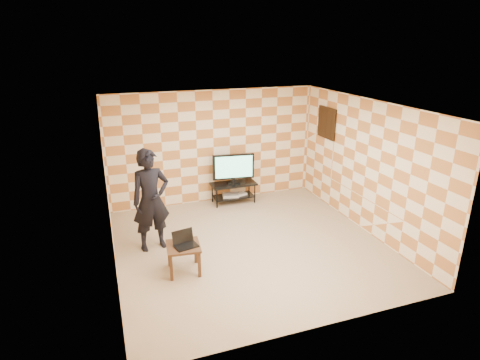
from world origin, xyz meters
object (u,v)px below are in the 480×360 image
(tv, at_px, (233,167))
(side_table, at_px, (183,250))
(tv_stand, at_px, (233,188))
(person, at_px, (151,200))

(tv, relative_size, side_table, 1.63)
(tv_stand, xyz_separation_m, tv, (0.00, -0.00, 0.54))
(tv_stand, height_order, person, person)
(tv, bearing_deg, person, -143.25)
(tv, height_order, person, person)
(tv_stand, distance_m, tv, 0.54)
(side_table, xyz_separation_m, person, (-0.37, 1.03, 0.56))
(person, bearing_deg, side_table, -80.82)
(side_table, distance_m, person, 1.23)
(tv, xyz_separation_m, person, (-2.15, -1.60, 0.07))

